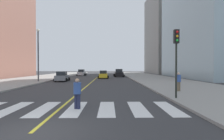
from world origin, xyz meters
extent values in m
plane|color=#333335|center=(0.00, 0.00, 0.00)|extent=(220.00, 220.00, 0.00)
cube|color=gray|center=(12.20, 20.00, 0.07)|extent=(10.00, 120.00, 0.15)
cube|color=gray|center=(-12.20, 20.00, 0.07)|extent=(10.00, 120.00, 0.15)
cube|color=silver|center=(-2.70, 4.00, 0.01)|extent=(0.90, 4.00, 0.01)
cube|color=silver|center=(-0.90, 4.00, 0.01)|extent=(0.90, 4.00, 0.01)
cube|color=silver|center=(0.90, 4.00, 0.01)|extent=(0.90, 4.00, 0.01)
cube|color=silver|center=(2.70, 4.00, 0.01)|extent=(0.90, 4.00, 0.01)
cube|color=silver|center=(4.50, 4.00, 0.01)|extent=(0.90, 4.00, 0.01)
cube|color=silver|center=(6.30, 4.00, 0.01)|extent=(0.90, 4.00, 0.01)
cube|color=yellow|center=(0.00, 40.00, 0.01)|extent=(0.16, 80.00, 0.01)
cube|color=gray|center=(27.77, 64.88, 15.67)|extent=(18.00, 24.00, 31.34)
cube|color=#B7B7BC|center=(-4.92, 45.27, 0.66)|extent=(1.86, 4.04, 0.86)
cube|color=#1E2328|center=(-4.92, 45.03, 1.43)|extent=(1.55, 2.03, 0.73)
cylinder|color=black|center=(-3.97, 46.50, 0.33)|extent=(0.65, 0.22, 0.65)
cylinder|color=black|center=(-5.83, 46.52, 0.33)|extent=(0.65, 0.22, 0.65)
cylinder|color=black|center=(-4.00, 44.01, 0.33)|extent=(0.65, 0.22, 0.65)
cylinder|color=black|center=(-5.86, 44.03, 0.33)|extent=(0.65, 0.22, 0.65)
cube|color=gold|center=(1.58, 32.82, 0.62)|extent=(1.73, 3.80, 0.81)
cube|color=#1E2328|center=(1.58, 33.05, 1.35)|extent=(1.45, 1.90, 0.69)
cylinder|color=black|center=(0.70, 31.65, 0.31)|extent=(0.62, 0.20, 0.61)
cylinder|color=black|center=(2.45, 31.64, 0.31)|extent=(0.62, 0.20, 0.61)
cylinder|color=black|center=(0.70, 34.00, 0.31)|extent=(0.62, 0.20, 0.61)
cylinder|color=black|center=(2.46, 34.00, 0.31)|extent=(0.62, 0.20, 0.61)
cube|color=black|center=(5.25, 39.53, 0.72)|extent=(2.05, 4.41, 0.94)
cube|color=#1E2328|center=(5.25, 39.79, 1.56)|extent=(1.70, 2.22, 0.79)
cylinder|color=black|center=(4.26, 38.15, 0.35)|extent=(0.71, 0.24, 0.71)
cylinder|color=black|center=(6.28, 38.19, 0.35)|extent=(0.71, 0.24, 0.71)
cylinder|color=black|center=(4.22, 40.87, 0.35)|extent=(0.71, 0.24, 0.71)
cylinder|color=black|center=(6.24, 40.90, 0.35)|extent=(0.71, 0.24, 0.71)
cube|color=slate|center=(-5.16, 24.77, 0.62)|extent=(1.86, 3.85, 0.81)
cube|color=#1E2328|center=(-5.16, 24.54, 1.35)|extent=(1.52, 1.95, 0.69)
cylinder|color=black|center=(-4.34, 25.97, 0.31)|extent=(0.62, 0.22, 0.61)
cylinder|color=black|center=(-6.08, 25.91, 0.31)|extent=(0.62, 0.22, 0.61)
cylinder|color=black|center=(-4.24, 23.63, 0.31)|extent=(0.62, 0.22, 0.61)
cylinder|color=black|center=(-5.99, 23.56, 0.31)|extent=(0.62, 0.22, 0.61)
cylinder|color=black|center=(7.71, 6.73, 2.13)|extent=(0.14, 0.14, 3.97)
cube|color=black|center=(7.71, 6.73, 4.62)|extent=(0.36, 0.28, 1.00)
sphere|color=red|center=(7.71, 6.56, 4.92)|extent=(0.18, 0.18, 0.18)
sphere|color=orange|center=(7.71, 6.56, 4.62)|extent=(0.18, 0.18, 0.18)
sphere|color=green|center=(7.71, 6.56, 4.32)|extent=(0.18, 0.18, 0.18)
cylinder|color=#232847|center=(1.10, 3.86, 0.43)|extent=(0.20, 0.20, 0.86)
cylinder|color=#232847|center=(0.93, 3.93, 0.43)|extent=(0.20, 0.20, 0.86)
cylinder|color=#335199|center=(1.02, 3.89, 1.19)|extent=(0.43, 0.43, 0.65)
sphere|color=tan|center=(1.02, 3.89, 1.63)|extent=(0.23, 0.23, 0.23)
cylinder|color=brown|center=(9.24, 10.48, 0.58)|extent=(0.20, 0.20, 0.87)
cylinder|color=brown|center=(9.41, 10.55, 0.58)|extent=(0.20, 0.20, 0.87)
cylinder|color=#335199|center=(9.32, 10.52, 1.34)|extent=(0.43, 0.43, 0.65)
sphere|color=beige|center=(9.32, 10.52, 1.79)|extent=(0.24, 0.24, 0.24)
cylinder|color=#38383D|center=(-8.47, 22.93, 4.14)|extent=(0.20, 0.20, 7.98)
sphere|color=silver|center=(-8.47, 22.93, 8.28)|extent=(0.44, 0.44, 0.44)
camera|label=1|loc=(2.84, -6.62, 2.38)|focal=29.62mm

